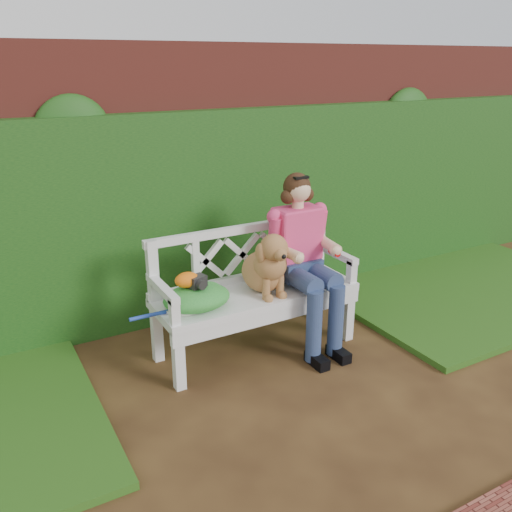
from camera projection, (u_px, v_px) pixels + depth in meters
ground at (307, 414)px, 3.35m from camera, size 60.00×60.00×0.00m
brick_wall at (183, 182)px, 4.53m from camera, size 10.00×0.30×2.20m
ivy_hedge at (195, 217)px, 4.44m from camera, size 10.00×0.18×1.70m
grass_right at (461, 286)px, 5.18m from camera, size 2.60×2.00×0.05m
garden_bench at (256, 320)px, 4.03m from camera, size 1.61×0.67×0.48m
seated_woman at (299, 265)px, 4.05m from camera, size 0.59×0.74×1.24m
dog at (265, 261)px, 3.85m from camera, size 0.37×0.46×0.48m
tennis_racket at (183, 308)px, 3.65m from camera, size 0.61×0.37×0.03m
green_bag at (197, 297)px, 3.65m from camera, size 0.57×0.52×0.16m
camera_item at (197, 281)px, 3.61m from camera, size 0.13×0.11×0.08m
baseball_glove at (187, 280)px, 3.60m from camera, size 0.19×0.16×0.11m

